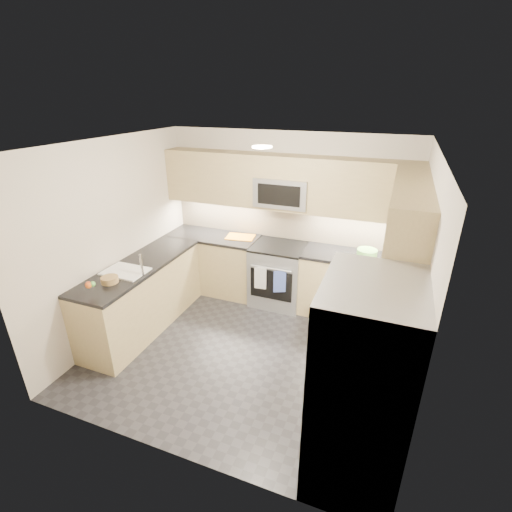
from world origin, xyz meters
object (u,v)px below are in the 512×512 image
(utensil_bowl, at_px, (367,255))
(fruit_basket, at_px, (110,280))
(refrigerator, at_px, (361,387))
(cutting_board, at_px, (240,237))
(gas_range, at_px, (278,275))
(microwave, at_px, (283,192))

(utensil_bowl, xyz_separation_m, fruit_basket, (-2.73, -1.73, -0.04))
(refrigerator, bearing_deg, utensil_bowl, 95.16)
(utensil_bowl, bearing_deg, cutting_board, 174.98)
(refrigerator, relative_size, cutting_board, 4.27)
(cutting_board, bearing_deg, fruit_basket, -113.81)
(gas_range, xyz_separation_m, refrigerator, (1.45, -2.43, 0.45))
(cutting_board, height_order, fruit_basket, fruit_basket)
(refrigerator, relative_size, utensil_bowl, 6.86)
(gas_range, xyz_separation_m, utensil_bowl, (1.24, -0.08, 0.56))
(gas_range, distance_m, microwave, 1.25)
(microwave, bearing_deg, refrigerator, -60.38)
(microwave, distance_m, utensil_bowl, 1.43)
(microwave, height_order, cutting_board, microwave)
(gas_range, relative_size, refrigerator, 0.51)
(refrigerator, bearing_deg, fruit_basket, 168.22)
(gas_range, relative_size, utensil_bowl, 3.47)
(gas_range, distance_m, fruit_basket, 2.40)
(fruit_basket, bearing_deg, refrigerator, -11.78)
(microwave, xyz_separation_m, refrigerator, (1.45, -2.55, -0.80))
(fruit_basket, bearing_deg, utensil_bowl, 32.45)
(refrigerator, relative_size, fruit_basket, 9.14)
(refrigerator, height_order, utensil_bowl, refrigerator)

